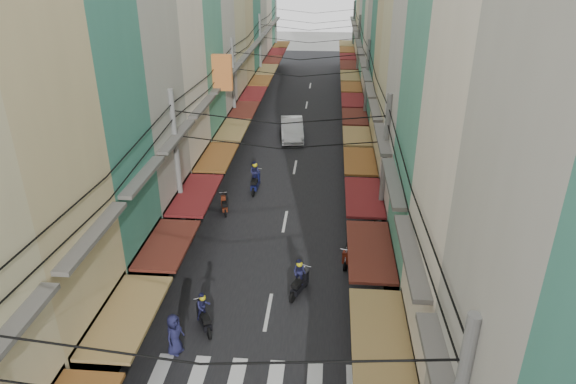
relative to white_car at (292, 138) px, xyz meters
The scene contains 15 objects.
ground 20.09m from the white_car, 88.03° to the right, with size 160.00×160.00×0.00m, color slate.
road 0.69m from the white_car, ahead, with size 10.00×80.00×0.02m, color black.
sidewalk_left 5.81m from the white_car, behind, with size 3.00×80.00×0.06m, color slate.
sidewalk_right 7.19m from the white_car, ahead, with size 3.00×80.00×0.06m, color slate.
crosswalk 26.09m from the white_car, 88.49° to the right, with size 7.55×2.40×0.01m.
building_row_left 12.66m from the white_car, 154.04° to the right, with size 7.80×67.67×23.70m.
building_row_right 13.26m from the white_car, 22.91° to the right, with size 7.80×68.98×22.59m.
utility_poles 8.34m from the white_car, 82.26° to the right, with size 10.20×66.13×8.20m.
white_car is the anchor object (origin of this frame).
bicycle 21.69m from the white_car, 67.82° to the right, with size 0.65×1.72×1.18m, color black.
moving_scooters 16.68m from the white_car, 90.55° to the right, with size 7.36×14.94×2.02m.
parked_scooters 24.66m from the white_car, 80.05° to the right, with size 13.10×11.82×0.99m.
pedestrians 16.25m from the white_car, 102.22° to the right, with size 13.90×25.50×2.26m.
market_umbrella 28.21m from the white_car, 76.35° to the right, with size 2.51×2.51×2.65m.
traffic_sign 25.25m from the white_car, 76.97° to the right, with size 0.10×0.64×2.91m.
Camera 1 is at (2.29, -19.27, 13.86)m, focal length 32.00 mm.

